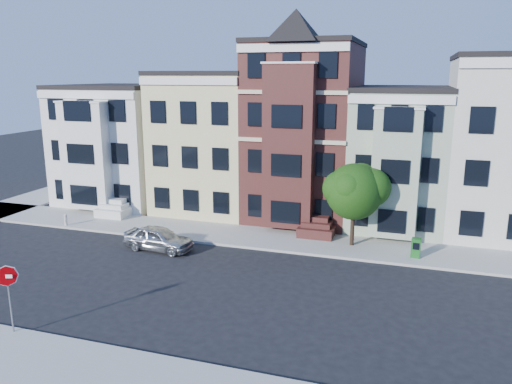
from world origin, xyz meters
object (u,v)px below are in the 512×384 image
(parked_car, at_px, (158,238))
(stop_sign, at_px, (9,295))
(newspaper_box, at_px, (416,248))
(street_tree, at_px, (354,195))
(fire_hydrant, at_px, (66,221))

(parked_car, height_order, stop_sign, stop_sign)
(parked_car, bearing_deg, stop_sign, -179.22)
(newspaper_box, bearing_deg, parked_car, -163.53)
(stop_sign, bearing_deg, street_tree, 34.81)
(street_tree, bearing_deg, stop_sign, -128.18)
(stop_sign, bearing_deg, fire_hydrant, 103.55)
(parked_car, relative_size, newspaper_box, 3.82)
(street_tree, distance_m, newspaper_box, 4.52)
(parked_car, bearing_deg, street_tree, -65.52)
(parked_car, distance_m, stop_sign, 10.65)
(fire_hydrant, relative_size, stop_sign, 0.20)
(street_tree, distance_m, stop_sign, 18.53)
(fire_hydrant, distance_m, stop_sign, 14.69)
(newspaper_box, relative_size, stop_sign, 0.35)
(stop_sign, bearing_deg, newspaper_box, 24.94)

